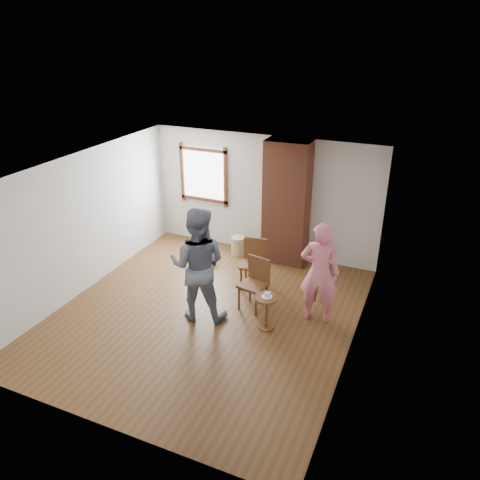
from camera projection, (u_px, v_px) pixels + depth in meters
name	position (u px, v px, depth m)	size (l,w,h in m)	color
ground	(206.00, 314.00, 8.20)	(5.50, 5.50, 0.00)	brown
room_shell	(216.00, 206.00, 7.96)	(5.04, 5.52, 2.62)	silver
brick_chimney	(287.00, 203.00, 9.52)	(0.90, 0.50, 2.60)	brown
stoneware_crock	(238.00, 245.00, 10.27)	(0.31, 0.31, 0.40)	tan
dark_pot	(212.00, 260.00, 9.87)	(0.17, 0.17, 0.17)	black
dining_chair_left	(254.00, 260.00, 8.90)	(0.50, 0.50, 0.95)	brown
dining_chair_right	(255.00, 280.00, 8.23)	(0.51, 0.51, 0.93)	brown
side_table	(267.00, 307.00, 7.68)	(0.40, 0.40, 0.60)	brown
cake_plate	(267.00, 296.00, 7.60)	(0.18, 0.18, 0.01)	white
cake_slice	(267.00, 295.00, 7.58)	(0.08, 0.07, 0.06)	white
man	(198.00, 265.00, 7.74)	(0.98, 0.76, 2.01)	#141D37
person_pink	(320.00, 273.00, 7.70)	(0.66, 0.43, 1.80)	#D86C7F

